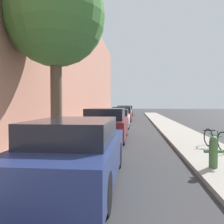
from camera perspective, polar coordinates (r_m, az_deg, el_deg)
name	(u,v)px	position (r m, az deg, el deg)	size (l,w,h in m)	color
ground_plane	(129,130)	(15.35, 4.01, -4.32)	(120.00, 120.00, 0.00)	#333335
sidewalk_left	(84,129)	(15.70, -6.65, -3.97)	(2.00, 52.00, 0.12)	#9E998E
sidewalk_right	(174,129)	(15.53, 14.80, -4.09)	(2.00, 52.00, 0.12)	#9E998E
building_facade_left	(64,52)	(16.30, -11.51, 13.91)	(0.70, 52.00, 10.13)	tan
parked_car_navy	(76,153)	(5.14, -8.75, -9.65)	(1.76, 4.36, 1.38)	black
parked_car_maroon	(106,125)	(11.16, -1.36, -3.05)	(1.87, 4.48, 1.48)	black
parked_car_white	(117,118)	(17.05, 1.19, -1.54)	(1.80, 4.47, 1.30)	black
parked_car_red	(122,114)	(23.06, 2.44, -0.55)	(1.86, 4.56, 1.37)	black
parked_car_silver	(124,112)	(28.86, 3.02, 0.04)	(1.81, 4.11, 1.44)	black
parked_car_grey	(127,111)	(34.43, 3.64, 0.35)	(1.73, 4.42, 1.39)	black
street_tree_near	(56,18)	(9.37, -13.42, 21.21)	(3.57, 3.57, 6.50)	brown
fire_hydrant	(213,152)	(6.45, 23.20, -8.73)	(0.45, 0.21, 0.78)	#47703D
bicycle	(215,139)	(9.17, 23.51, -5.95)	(0.47, 1.59, 0.66)	black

